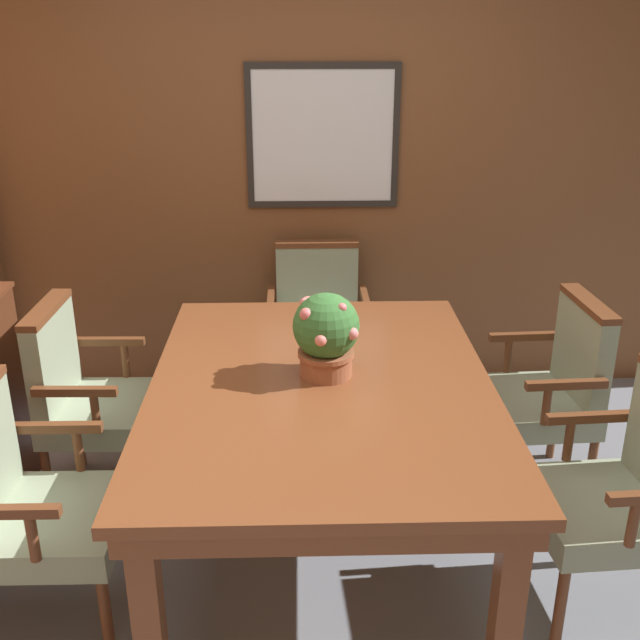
{
  "coord_description": "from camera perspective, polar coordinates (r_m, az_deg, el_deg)",
  "views": [
    {
      "loc": [
        0.0,
        -2.41,
        2.08
      ],
      "look_at": [
        0.08,
        0.37,
        0.97
      ],
      "focal_mm": 42.0,
      "sensor_mm": 36.0,
      "label": 1
    }
  ],
  "objects": [
    {
      "name": "ground_plane",
      "position": [
        3.19,
        -1.34,
        -19.05
      ],
      "size": [
        14.0,
        14.0,
        0.0
      ],
      "primitive_type": "plane",
      "color": "gray"
    },
    {
      "name": "wall_back",
      "position": [
        4.29,
        -1.64,
        10.25
      ],
      "size": [
        7.2,
        0.08,
        2.45
      ],
      "color": "brown",
      "rests_on": "ground_plane"
    },
    {
      "name": "dining_table",
      "position": [
        2.98,
        0.08,
        -6.26
      ],
      "size": [
        1.34,
        1.8,
        0.77
      ],
      "color": "brown",
      "rests_on": "ground_plane"
    },
    {
      "name": "chair_right_near",
      "position": [
        2.98,
        22.29,
        -11.71
      ],
      "size": [
        0.54,
        0.58,
        0.94
      ],
      "rotation": [
        0.0,
        0.0,
        -1.51
      ],
      "color": "brown",
      "rests_on": "ground_plane"
    },
    {
      "name": "chair_head_far",
      "position": [
        4.22,
        -0.19,
        -0.0
      ],
      "size": [
        0.56,
        0.51,
        0.94
      ],
      "rotation": [
        0.0,
        0.0,
        0.01
      ],
      "color": "brown",
      "rests_on": "ground_plane"
    },
    {
      "name": "chair_left_near",
      "position": [
        2.89,
        -21.45,
        -12.72
      ],
      "size": [
        0.51,
        0.56,
        0.94
      ],
      "rotation": [
        0.0,
        0.0,
        1.56
      ],
      "color": "brown",
      "rests_on": "ground_plane"
    },
    {
      "name": "chair_left_far",
      "position": [
        3.56,
        -17.31,
        -5.36
      ],
      "size": [
        0.52,
        0.57,
        0.94
      ],
      "rotation": [
        0.0,
        0.0,
        1.54
      ],
      "color": "brown",
      "rests_on": "ground_plane"
    },
    {
      "name": "chair_right_far",
      "position": [
        3.62,
        17.01,
        -4.9
      ],
      "size": [
        0.53,
        0.58,
        0.94
      ],
      "rotation": [
        0.0,
        0.0,
        -1.52
      ],
      "color": "brown",
      "rests_on": "ground_plane"
    },
    {
      "name": "potted_plant",
      "position": [
        2.92,
        0.44,
        -1.05
      ],
      "size": [
        0.26,
        0.29,
        0.34
      ],
      "color": "#9E5638",
      "rests_on": "dining_table"
    }
  ]
}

